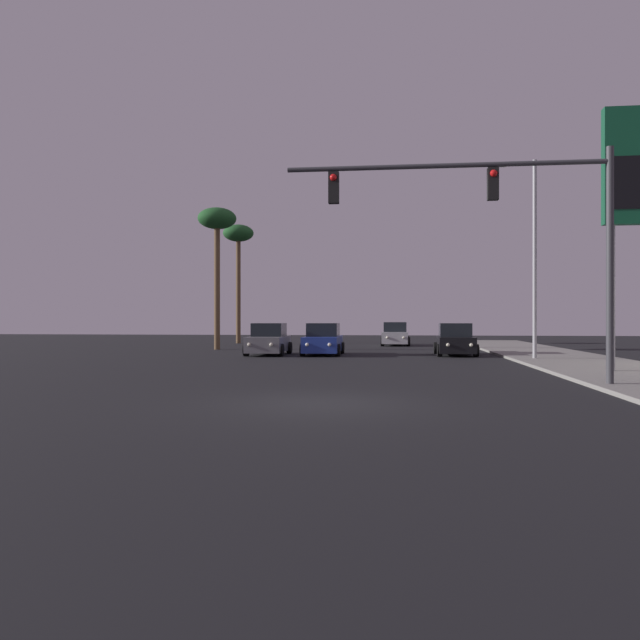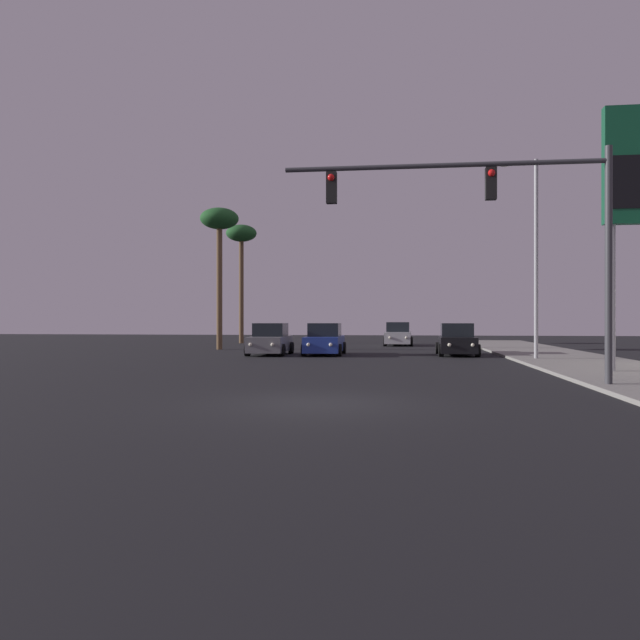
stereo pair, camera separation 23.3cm
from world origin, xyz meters
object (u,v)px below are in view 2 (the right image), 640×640
Objects in this scene: traffic_light_mast at (507,214)px; palm_tree_mid at (219,227)px; car_silver at (398,335)px; street_lamp at (533,248)px; car_grey at (270,340)px; palm_tree_far at (241,240)px; car_blue at (325,340)px; gas_station_sign at (634,180)px; car_black at (457,341)px.

traffic_light_mast is 24.64m from palm_tree_mid.
car_silver is 14.99m from palm_tree_mid.
street_lamp is 1.02× the size of palm_tree_mid.
palm_tree_mid reaches higher than traffic_light_mast.
street_lamp is (12.80, -3.30, 4.36)m from car_grey.
street_lamp is at bearing -45.58° from palm_tree_far.
street_lamp is at bearing 112.43° from car_silver.
gas_station_sign is (11.82, -10.44, 5.86)m from car_blue.
car_grey is 9.79m from palm_tree_mid.
palm_tree_mid reaches higher than car_silver.
palm_tree_mid is (-19.04, 15.53, 1.07)m from gas_station_sign.
car_blue is 0.48× the size of gas_station_sign.
street_lamp is (3.06, 11.32, 0.30)m from traffic_light_mast.
palm_tree_far reaches higher than palm_tree_mid.
palm_tree_far reaches higher than traffic_light_mast.
street_lamp is (9.93, -3.59, 4.36)m from car_blue.
gas_station_sign is at bearing 115.87° from car_black.
car_black is 15.88m from traffic_light_mast.
car_black is 0.48× the size of gas_station_sign.
car_blue is 0.46× the size of palm_tree_far.
palm_tree_far is at bearing 116.95° from traffic_light_mast.
palm_tree_far is at bearing -42.12° from car_black.
car_blue is at bearing -60.97° from palm_tree_far.
gas_station_sign is at bearing 42.09° from traffic_light_mast.
street_lamp reaches higher than car_black.
car_black is at bearing -177.05° from car_grey.
palm_tree_far reaches higher than street_lamp.
palm_tree_far is at bearing -71.65° from car_grey.
palm_tree_mid is at bearing -83.40° from palm_tree_far.
car_blue is at bearing 114.76° from traffic_light_mast.
traffic_light_mast is (3.01, -27.34, 4.05)m from car_silver.
car_blue and car_grey have the same top height.
car_blue is 0.48× the size of street_lamp.
car_black is at bearing -43.75° from palm_tree_far.
palm_tree_mid is (-11.09, -7.34, 6.92)m from car_silver.
car_grey is 0.48× the size of gas_station_sign.
car_blue is 1.00× the size of car_black.
street_lamp reaches higher than car_silver.
street_lamp is (3.01, -4.04, 4.36)m from car_black.
gas_station_sign is 32.59m from palm_tree_far.
palm_tree_far is 1.05× the size of palm_tree_mid.
car_grey is at bearing -70.29° from palm_tree_far.
traffic_light_mast is at bearing 122.33° from car_grey.
car_grey is at bearing 5.94° from car_black.
gas_station_sign is (7.96, -22.87, 5.86)m from car_silver.
car_blue is 0.48× the size of traffic_light_mast.
car_blue is 1.00× the size of car_grey.
gas_station_sign reaches higher than palm_tree_mid.
gas_station_sign is at bearing 110.87° from car_silver.
palm_tree_far reaches higher than car_grey.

